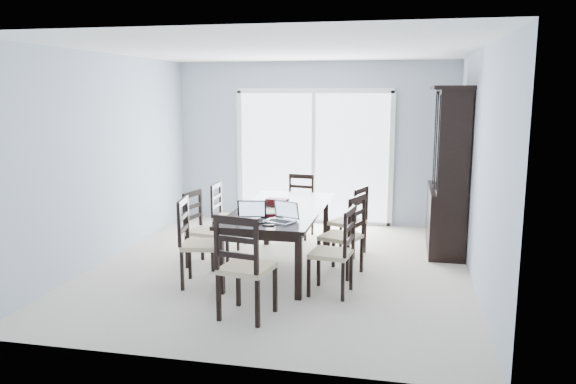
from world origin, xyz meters
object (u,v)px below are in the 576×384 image
at_px(china_hutch, 448,172).
at_px(game_box, 277,201).
at_px(chair_right_far, 354,214).
at_px(dining_table, 280,214).
at_px(chair_end_far, 299,199).
at_px(chair_end_near, 242,256).
at_px(chair_left_near, 194,233).
at_px(laptop_silver, 279,217).
at_px(chair_right_near, 339,242).
at_px(hot_tub, 282,182).
at_px(laptop_dark, 251,217).
at_px(chair_right_mid, 348,227).
at_px(cell_phone, 269,225).
at_px(chair_left_mid, 200,221).
at_px(chair_left_far, 223,208).

distance_m(china_hutch, game_box, 2.37).
xyz_separation_m(chair_right_far, game_box, (-0.90, -0.53, 0.23)).
xyz_separation_m(dining_table, chair_end_far, (-0.07, 1.60, -0.12)).
bearing_deg(chair_end_near, chair_left_near, 144.00).
xyz_separation_m(china_hutch, chair_right_far, (-1.20, -0.51, -0.52)).
distance_m(chair_end_far, laptop_silver, 2.36).
relative_size(chair_end_near, chair_end_far, 1.13).
bearing_deg(chair_right_near, hot_tub, 27.68).
bearing_deg(chair_left_near, laptop_dark, 80.85).
distance_m(chair_right_far, chair_end_far, 1.23).
distance_m(chair_right_far, game_box, 1.07).
bearing_deg(chair_left_near, chair_right_near, 81.63).
relative_size(chair_right_mid, cell_phone, 9.43).
xyz_separation_m(dining_table, game_box, (-0.08, 0.21, 0.11)).
distance_m(laptop_silver, hot_tub, 4.46).
xyz_separation_m(dining_table, laptop_dark, (-0.14, -0.79, 0.13)).
bearing_deg(chair_end_far, hot_tub, -63.27).
distance_m(chair_left_near, laptop_dark, 0.69).
bearing_deg(laptop_silver, chair_left_mid, 173.81).
bearing_deg(hot_tub, chair_right_near, -70.07).
distance_m(chair_end_far, game_box, 1.41).
height_order(china_hutch, chair_right_mid, china_hutch).
bearing_deg(chair_right_far, laptop_silver, 175.45).
bearing_deg(dining_table, chair_left_near, -135.34).
bearing_deg(chair_right_mid, chair_end_far, 47.77).
bearing_deg(cell_phone, chair_right_mid, 39.95).
bearing_deg(chair_left_far, hot_tub, 176.09).
distance_m(chair_left_mid, chair_right_far, 1.99).
xyz_separation_m(chair_left_far, game_box, (0.90, -0.58, 0.24)).
xyz_separation_m(laptop_dark, hot_tub, (-0.63, 4.40, -0.34)).
bearing_deg(chair_left_near, chair_end_far, 153.60).
distance_m(chair_left_mid, chair_end_near, 1.84).
bearing_deg(china_hutch, chair_right_near, -121.07).
xyz_separation_m(chair_end_near, cell_phone, (0.08, 0.71, 0.13)).
distance_m(china_hutch, chair_end_far, 2.18).
relative_size(chair_left_far, chair_end_near, 0.86).
bearing_deg(chair_right_far, chair_end_far, 65.40).
relative_size(china_hutch, chair_right_far, 2.10).
relative_size(dining_table, chair_left_mid, 2.07).
bearing_deg(laptop_dark, dining_table, 69.43).
height_order(chair_right_mid, laptop_dark, chair_right_mid).
bearing_deg(game_box, chair_right_far, 30.35).
relative_size(chair_right_far, chair_end_far, 1.00).
relative_size(china_hutch, chair_left_near, 1.94).
height_order(chair_right_mid, chair_end_far, chair_right_mid).
height_order(dining_table, game_box, game_box).
bearing_deg(chair_right_far, chair_left_far, 107.99).
relative_size(chair_right_mid, game_box, 4.08).
bearing_deg(chair_end_near, chair_right_near, 57.40).
bearing_deg(hot_tub, laptop_dark, -81.82).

